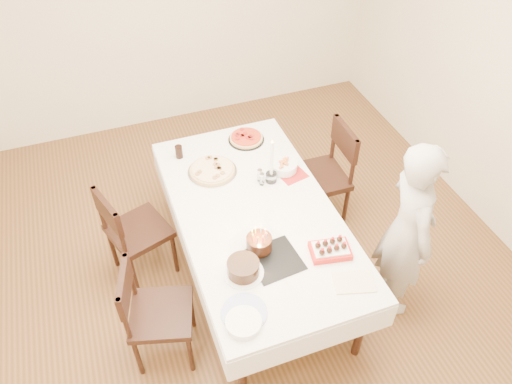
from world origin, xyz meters
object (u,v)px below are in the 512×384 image
object	(u,v)px
birthday_cake	(259,240)
person	(407,231)
pizza_white	(212,170)
pasta_bowl	(284,166)
taper_candle	(272,161)
strawberry_box	(330,250)
cola_glass	(179,152)
dining_table	(256,244)
layer_cake	(243,268)
chair_right_savory	(318,177)
chair_left_dessert	(161,314)
pizza_pepperoni	(246,138)
chair_left_savory	(139,231)

from	to	relation	value
birthday_cake	person	bearing A→B (deg)	-12.22
pizza_white	pasta_bowl	distance (m)	0.58
pasta_bowl	birthday_cake	size ratio (longest dim) A/B	1.20
pasta_bowl	taper_candle	world-z (taller)	taper_candle
birthday_cake	strawberry_box	distance (m)	0.49
pizza_white	cola_glass	size ratio (longest dim) A/B	3.52
dining_table	taper_candle	bearing A→B (deg)	50.31
layer_cake	chair_right_savory	bearing A→B (deg)	42.90
dining_table	pasta_bowl	size ratio (longest dim) A/B	10.00
cola_glass	strawberry_box	size ratio (longest dim) A/B	0.42
pizza_white	birthday_cake	distance (m)	0.90
taper_candle	cola_glass	size ratio (longest dim) A/B	3.62
pasta_bowl	taper_candle	xyz separation A→B (m)	(-0.15, -0.09, 0.16)
dining_table	cola_glass	world-z (taller)	cola_glass
chair_right_savory	taper_candle	world-z (taller)	taper_candle
person	birthday_cake	xyz separation A→B (m)	(-1.05, 0.23, 0.07)
chair_left_dessert	pizza_pepperoni	xyz separation A→B (m)	(1.07, 1.28, 0.32)
person	strawberry_box	world-z (taller)	person
strawberry_box	person	bearing A→B (deg)	-2.39
dining_table	strawberry_box	xyz separation A→B (m)	(0.34, -0.55, 0.41)
person	cola_glass	xyz separation A→B (m)	(-1.32, 1.40, 0.04)
cola_glass	pizza_white	bearing A→B (deg)	-54.08
pizza_pepperoni	taper_candle	xyz separation A→B (m)	(0.01, -0.57, 0.18)
strawberry_box	chair_left_dessert	bearing A→B (deg)	174.17
dining_table	pizza_pepperoni	world-z (taller)	pizza_pepperoni
cola_glass	chair_left_dessert	bearing A→B (deg)	-110.43
chair_right_savory	pizza_pepperoni	bearing A→B (deg)	143.21
person	layer_cake	world-z (taller)	person
chair_right_savory	pasta_bowl	xyz separation A→B (m)	(-0.37, -0.07, 0.30)
chair_left_savory	layer_cake	world-z (taller)	chair_left_savory
cola_glass	layer_cake	bearing A→B (deg)	-85.39
pasta_bowl	layer_cake	xyz separation A→B (m)	(-0.65, -0.88, 0.01)
chair_left_savory	taper_candle	distance (m)	1.20
chair_left_dessert	strawberry_box	world-z (taller)	chair_left_dessert
chair_left_dessert	pizza_white	world-z (taller)	chair_left_dessert
dining_table	chair_left_dessert	xyz separation A→B (m)	(-0.85, -0.43, 0.08)
dining_table	pizza_pepperoni	distance (m)	0.96
pizza_white	pizza_pepperoni	distance (m)	0.50
dining_table	birthday_cake	bearing A→B (deg)	-106.71
person	taper_candle	world-z (taller)	person
dining_table	layer_cake	bearing A→B (deg)	-118.37
chair_right_savory	layer_cake	size ratio (longest dim) A/B	3.63
chair_left_savory	birthday_cake	bearing A→B (deg)	117.66
chair_left_dessert	birthday_cake	distance (m)	0.85
pizza_white	taper_candle	world-z (taller)	taper_candle
pizza_pepperoni	pasta_bowl	xyz separation A→B (m)	(0.16, -0.48, 0.02)
taper_candle	birthday_cake	size ratio (longest dim) A/B	2.32
pizza_white	person	bearing A→B (deg)	-44.86
pasta_bowl	birthday_cake	bearing A→B (deg)	-123.89
birthday_cake	strawberry_box	bearing A→B (deg)	-24.34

